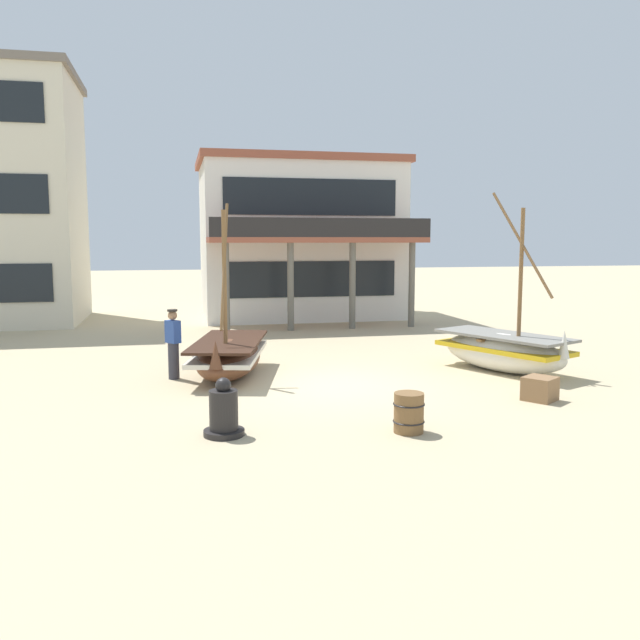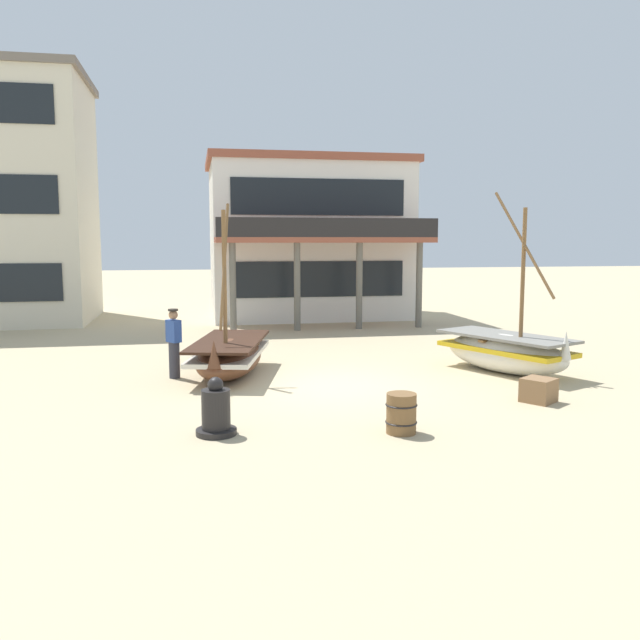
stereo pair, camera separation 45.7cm
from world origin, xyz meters
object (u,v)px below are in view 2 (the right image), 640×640
Objects in this scene: capstan_winch at (216,412)px; wooden_barrel at (401,413)px; cargo_crate at (539,390)px; harbor_building_main at (307,239)px; fisherman_by_hull at (174,344)px; fishing_boat_centre_large at (506,351)px; fishing_boat_near_left at (229,355)px.

wooden_barrel is (3.15, -0.52, -0.05)m from capstan_winch.
cargo_crate is 0.07× the size of harbor_building_main.
fisherman_by_hull reaches higher than capstan_winch.
harbor_building_main is at bearing 66.42° from fisherman_by_hull.
fisherman_by_hull is 0.20× the size of harbor_building_main.
harbor_building_main is (1.42, 17.81, 3.03)m from wooden_barrel.
cargo_crate is at bearing -82.81° from harbor_building_main.
wooden_barrel reaches higher than cargo_crate.
capstan_winch is at bearing -80.41° from fisherman_by_hull.
cargo_crate is at bearing -104.12° from fishing_boat_centre_large.
fishing_boat_near_left is 4.99m from capstan_winch.
wooden_barrel is at bearing -64.14° from fishing_boat_near_left.
fishing_boat_centre_large is 0.53× the size of harbor_building_main.
capstan_winch is 3.19m from wooden_barrel.
fisherman_by_hull is at bearing -177.68° from fishing_boat_near_left.
harbor_building_main reaches higher than fishing_boat_centre_large.
fishing_boat_centre_large is at bearing -6.14° from fisherman_by_hull.
harbor_building_main reaches higher than capstan_winch.
fishing_boat_centre_large is at bearing 75.88° from cargo_crate.
wooden_barrel is 0.08× the size of harbor_building_main.
fishing_boat_near_left reaches higher than cargo_crate.
fishing_boat_near_left reaches higher than capstan_winch.
capstan_winch is 1.69× the size of cargo_crate.
fishing_boat_near_left is 1.37m from fisherman_by_hull.
fishing_boat_near_left is at bearing 147.53° from cargo_crate.
harbor_building_main is (4.58, 17.29, 2.98)m from capstan_winch.
fishing_boat_centre_large reaches higher than cargo_crate.
capstan_winch is (-0.50, -4.96, -0.10)m from fishing_boat_near_left.
harbor_building_main is at bearing 97.19° from cargo_crate.
cargo_crate is at bearing 9.13° from capstan_winch.
fisherman_by_hull is 2.83× the size of cargo_crate.
fishing_boat_centre_large reaches higher than fisherman_by_hull.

